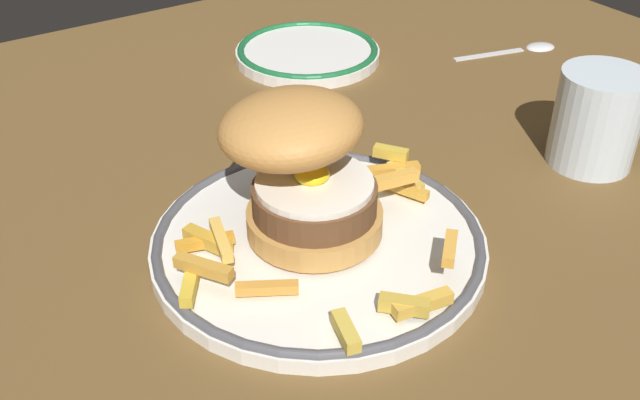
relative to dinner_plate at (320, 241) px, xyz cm
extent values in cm
cube|color=brown|center=(-0.13, 1.41, -2.84)|extent=(123.96, 107.53, 4.00)
cylinder|color=white|center=(0.00, 0.00, -0.24)|extent=(25.32, 25.32, 1.20)
torus|color=#4C4C51|center=(0.00, 0.00, 0.36)|extent=(24.92, 24.92, 0.80)
cylinder|color=#C48C45|center=(-0.59, 0.54, 1.66)|extent=(10.24, 10.24, 1.80)
cylinder|color=brown|center=(-0.59, 0.54, 3.64)|extent=(9.27, 9.27, 2.15)
cylinder|color=white|center=(-0.59, 0.54, 4.96)|extent=(8.68, 8.68, 0.50)
ellipsoid|color=yellow|center=(-0.16, 0.84, 5.63)|extent=(2.60, 2.60, 1.40)
ellipsoid|color=#C68743|center=(-0.89, 2.41, 8.96)|extent=(14.78, 14.86, 5.43)
cube|color=gold|center=(-4.68, -9.93, 1.25)|extent=(1.82, 3.37, 0.97)
cube|color=gold|center=(-7.70, 3.28, 1.26)|extent=(2.46, 4.13, 0.99)
cube|color=#EDBB4F|center=(-7.24, 1.92, 1.98)|extent=(2.02, 4.70, 0.81)
cube|color=gold|center=(-9.72, -0.29, 2.10)|extent=(3.06, 4.12, 0.89)
cube|color=gold|center=(0.99, -10.64, 1.23)|extent=(4.33, 1.63, 0.94)
cube|color=gold|center=(9.49, 3.36, 1.22)|extent=(4.74, 2.64, 0.92)
cube|color=gold|center=(4.86, -8.74, 2.87)|extent=(3.03, 2.93, 0.84)
cube|color=gold|center=(7.00, 0.02, 3.03)|extent=(3.99, 1.57, 0.91)
cube|color=gold|center=(-0.33, -10.10, 1.26)|extent=(3.03, 3.11, 1.00)
cube|color=gold|center=(9.75, 1.93, 1.20)|extent=(1.23, 4.43, 0.88)
cube|color=gold|center=(8.68, 0.80, 1.14)|extent=(2.37, 4.30, 0.75)
cube|color=gold|center=(10.19, 4.47, 2.16)|extent=(2.45, 2.94, 0.93)
cube|color=gold|center=(-6.69, -3.56, 1.15)|extent=(4.08, 2.82, 0.77)
cube|color=gold|center=(6.66, 9.44, 1.12)|extent=(1.20, 4.11, 0.71)
cube|color=gold|center=(-10.83, -0.34, 1.20)|extent=(2.95, 3.79, 0.88)
cube|color=orange|center=(-7.89, 3.34, 1.13)|extent=(4.34, 1.94, 0.74)
cube|color=gold|center=(3.49, 6.37, 2.58)|extent=(3.19, 2.26, 0.73)
cylinder|color=silver|center=(27.40, -2.68, 3.48)|extent=(7.56, 7.56, 8.64)
cylinder|color=silver|center=(27.40, -2.68, 1.42)|extent=(6.96, 6.96, 4.51)
cylinder|color=white|center=(18.62, 30.44, -0.24)|extent=(16.63, 16.63, 1.20)
torus|color=#196033|center=(18.62, 30.44, 0.36)|extent=(16.23, 16.23, 0.80)
cube|color=silver|center=(36.89, 19.52, -0.64)|extent=(8.91, 3.03, 0.32)
ellipsoid|color=silver|center=(43.66, 17.77, -0.44)|extent=(4.14, 3.42, 0.90)
camera|label=1|loc=(-24.66, -36.90, 34.25)|focal=41.53mm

